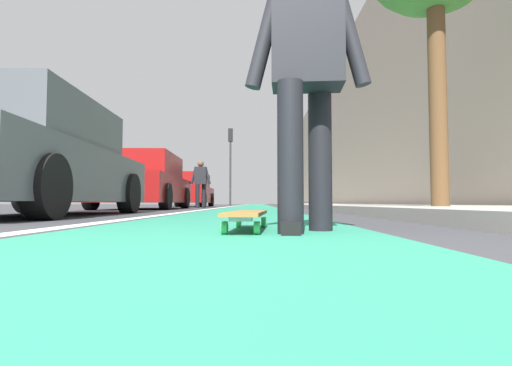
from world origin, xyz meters
TOP-DOWN VIEW (x-y plane):
  - ground_plane at (10.00, 0.00)m, footprint 80.00×80.00m
  - bike_lane_paint at (24.00, 0.00)m, footprint 56.00×1.84m
  - lane_stripe_white at (20.00, 1.07)m, footprint 52.00×0.16m
  - sidewalk_curb at (18.00, -3.14)m, footprint 52.00×3.20m
  - building_facade at (22.00, -5.55)m, footprint 40.00×1.20m
  - skateboard at (1.37, -0.17)m, footprint 0.85×0.26m
  - skater_person at (1.22, -0.52)m, footprint 0.45×0.72m
  - parked_car_near at (4.01, 2.64)m, footprint 4.27×1.94m
  - parked_car_mid at (9.58, 2.86)m, footprint 4.57×2.06m
  - parked_car_far at (16.38, 2.84)m, footprint 4.51×1.85m
  - traffic_light at (22.96, 1.47)m, footprint 0.33×0.28m
  - pedestrian_distant at (11.91, 1.67)m, footprint 0.44×0.69m

SIDE VIEW (x-z plane):
  - ground_plane at x=10.00m, z-range 0.00..0.00m
  - bike_lane_paint at x=24.00m, z-range 0.00..0.00m
  - lane_stripe_white at x=20.00m, z-range 0.00..0.01m
  - sidewalk_curb at x=18.00m, z-range 0.00..0.12m
  - skateboard at x=1.37m, z-range 0.04..0.15m
  - parked_car_mid at x=9.58m, z-range -0.03..1.45m
  - parked_car_far at x=16.38m, z-range -0.03..1.45m
  - parked_car_near at x=4.01m, z-range -0.03..1.45m
  - pedestrian_distant at x=11.91m, z-range 0.11..1.69m
  - skater_person at x=1.22m, z-range 0.12..1.76m
  - traffic_light at x=22.96m, z-range 0.88..5.67m
  - building_facade at x=22.00m, z-range 0.00..8.97m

